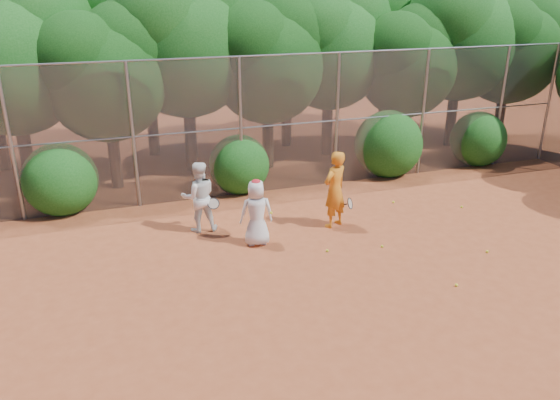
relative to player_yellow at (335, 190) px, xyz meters
name	(u,v)px	position (x,y,z in m)	size (l,w,h in m)	color
ground	(364,285)	(-0.63, -2.98, -1.00)	(80.00, 80.00, 0.00)	brown
fence_back	(270,124)	(-0.74, 3.02, 1.05)	(20.05, 0.09, 4.03)	gray
tree_1	(10,48)	(-7.57, 5.56, 3.17)	(4.64, 4.03, 6.35)	black
tree_2	(106,69)	(-5.07, 4.85, 2.59)	(3.99, 3.47, 5.47)	black
tree_3	(186,34)	(-2.56, 5.86, 3.40)	(4.89, 4.26, 6.70)	black
tree_4	(269,54)	(-0.07, 5.26, 2.76)	(4.19, 3.64, 5.73)	black
tree_5	(331,40)	(2.43, 6.06, 3.05)	(4.51, 3.92, 6.17)	black
tree_6	(408,58)	(4.92, 5.05, 2.47)	(3.86, 3.36, 5.29)	black
tree_7	(462,30)	(7.44, 5.66, 3.28)	(4.77, 4.14, 6.53)	black
tree_8	(511,43)	(9.43, 5.36, 2.82)	(4.25, 3.70, 5.82)	black
tree_10	(145,22)	(-3.56, 8.06, 3.63)	(5.15, 4.48, 7.06)	black
tree_11	(288,34)	(1.43, 7.66, 3.17)	(4.64, 4.03, 6.35)	black
tree_12	(390,20)	(5.94, 8.26, 3.51)	(5.02, 4.37, 6.88)	black
bush_0	(60,176)	(-6.63, 3.32, 0.00)	(2.00, 2.00, 2.00)	#124B14
bush_1	(239,162)	(-1.63, 3.32, -0.10)	(1.80, 1.80, 1.80)	#124B14
bush_2	(388,141)	(3.37, 3.32, 0.10)	(2.20, 2.20, 2.20)	#124B14
bush_3	(478,137)	(6.87, 3.32, -0.05)	(1.90, 1.90, 1.90)	#124B14
player_yellow	(335,190)	(0.00, 0.00, 0.00)	(0.93, 0.75, 2.00)	orange
player_teen	(257,212)	(-2.18, -0.38, -0.18)	(0.85, 0.61, 1.64)	silver
player_white	(199,197)	(-3.31, 0.84, -0.10)	(0.91, 0.77, 1.81)	white
ball_0	(382,246)	(0.58, -1.54, -0.96)	(0.07, 0.07, 0.07)	yellow
ball_1	(462,207)	(3.88, -0.06, -0.96)	(0.07, 0.07, 0.07)	yellow
ball_2	(456,285)	(1.16, -3.63, -0.96)	(0.07, 0.07, 0.07)	yellow
ball_3	(487,252)	(2.76, -2.57, -0.96)	(0.07, 0.07, 0.07)	yellow
ball_4	(327,251)	(-0.75, -1.34, -0.96)	(0.07, 0.07, 0.07)	yellow
ball_5	(393,202)	(2.26, 0.89, -0.96)	(0.07, 0.07, 0.07)	yellow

